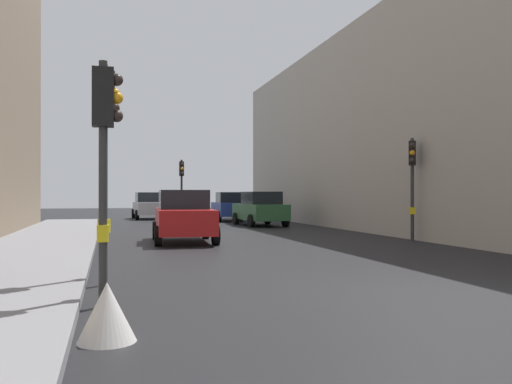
{
  "coord_description": "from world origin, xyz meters",
  "views": [
    {
      "loc": [
        -5.01,
        -7.99,
        1.6
      ],
      "look_at": [
        -0.24,
        9.79,
        1.69
      ],
      "focal_mm": 38.46,
      "sensor_mm": 36.0,
      "label": 1
    }
  ],
  "objects_px": {
    "traffic_light_near_left": "(105,137)",
    "car_red_sedan": "(184,216)",
    "car_green_estate": "(260,209)",
    "traffic_light_far_median": "(182,179)",
    "traffic_light_mid_street": "(412,170)",
    "car_blue_van": "(230,207)",
    "warning_sign_triangle": "(107,312)",
    "traffic_light_near_right": "(105,133)",
    "car_silver_hatchback": "(149,206)"
  },
  "relations": [
    {
      "from": "traffic_light_near_left",
      "to": "car_green_estate",
      "type": "bearing_deg",
      "value": 68.39
    },
    {
      "from": "traffic_light_far_median",
      "to": "traffic_light_near_right",
      "type": "bearing_deg",
      "value": -100.73
    },
    {
      "from": "warning_sign_triangle",
      "to": "car_green_estate",
      "type": "bearing_deg",
      "value": 70.29
    },
    {
      "from": "car_blue_van",
      "to": "traffic_light_mid_street",
      "type": "bearing_deg",
      "value": -79.83
    },
    {
      "from": "car_silver_hatchback",
      "to": "warning_sign_triangle",
      "type": "xyz_separation_m",
      "value": [
        -2.58,
        -30.78,
        -0.55
      ]
    },
    {
      "from": "traffic_light_near_right",
      "to": "car_blue_van",
      "type": "bearing_deg",
      "value": 72.41
    },
    {
      "from": "traffic_light_near_left",
      "to": "car_blue_van",
      "type": "distance_m",
      "value": 25.94
    },
    {
      "from": "car_silver_hatchback",
      "to": "car_red_sedan",
      "type": "xyz_separation_m",
      "value": [
        -0.11,
        -18.35,
        0.0
      ]
    },
    {
      "from": "car_silver_hatchback",
      "to": "traffic_light_mid_street",
      "type": "bearing_deg",
      "value": -69.44
    },
    {
      "from": "traffic_light_near_right",
      "to": "warning_sign_triangle",
      "type": "bearing_deg",
      "value": -89.36
    },
    {
      "from": "traffic_light_near_left",
      "to": "car_silver_hatchback",
      "type": "relative_size",
      "value": 0.82
    },
    {
      "from": "traffic_light_far_median",
      "to": "car_red_sedan",
      "type": "bearing_deg",
      "value": -96.96
    },
    {
      "from": "traffic_light_far_median",
      "to": "car_green_estate",
      "type": "bearing_deg",
      "value": -51.47
    },
    {
      "from": "traffic_light_far_median",
      "to": "warning_sign_triangle",
      "type": "distance_m",
      "value": 25.98
    },
    {
      "from": "car_silver_hatchback",
      "to": "car_green_estate",
      "type": "distance_m",
      "value": 10.84
    },
    {
      "from": "traffic_light_near_left",
      "to": "traffic_light_mid_street",
      "type": "xyz_separation_m",
      "value": [
        10.16,
        8.74,
        0.03
      ]
    },
    {
      "from": "traffic_light_near_left",
      "to": "car_blue_van",
      "type": "bearing_deg",
      "value": 73.7
    },
    {
      "from": "car_silver_hatchback",
      "to": "car_green_estate",
      "type": "xyz_separation_m",
      "value": [
        5.0,
        -9.62,
        0.0
      ]
    },
    {
      "from": "traffic_light_mid_street",
      "to": "car_red_sedan",
      "type": "bearing_deg",
      "value": 166.99
    },
    {
      "from": "traffic_light_far_median",
      "to": "car_blue_van",
      "type": "relative_size",
      "value": 0.85
    },
    {
      "from": "car_blue_van",
      "to": "car_green_estate",
      "type": "relative_size",
      "value": 0.99
    },
    {
      "from": "traffic_light_near_left",
      "to": "car_green_estate",
      "type": "distance_m",
      "value": 20.75
    },
    {
      "from": "car_blue_van",
      "to": "car_green_estate",
      "type": "xyz_separation_m",
      "value": [
        0.35,
        -5.62,
        0.0
      ]
    },
    {
      "from": "traffic_light_near_left",
      "to": "car_green_estate",
      "type": "height_order",
      "value": "traffic_light_near_left"
    },
    {
      "from": "traffic_light_near_left",
      "to": "warning_sign_triangle",
      "type": "height_order",
      "value": "traffic_light_near_left"
    },
    {
      "from": "traffic_light_near_left",
      "to": "warning_sign_triangle",
      "type": "distance_m",
      "value": 2.85
    },
    {
      "from": "traffic_light_mid_street",
      "to": "car_red_sedan",
      "type": "height_order",
      "value": "traffic_light_mid_street"
    },
    {
      "from": "car_blue_van",
      "to": "warning_sign_triangle",
      "type": "relative_size",
      "value": 6.57
    },
    {
      "from": "traffic_light_mid_street",
      "to": "car_green_estate",
      "type": "relative_size",
      "value": 0.83
    },
    {
      "from": "car_red_sedan",
      "to": "traffic_light_far_median",
      "type": "bearing_deg",
      "value": 83.04
    },
    {
      "from": "traffic_light_near_left",
      "to": "traffic_light_near_right",
      "type": "bearing_deg",
      "value": 90.08
    },
    {
      "from": "traffic_light_near_right",
      "to": "traffic_light_far_median",
      "type": "xyz_separation_m",
      "value": [
        4.12,
        21.72,
        -0.19
      ]
    },
    {
      "from": "car_red_sedan",
      "to": "warning_sign_triangle",
      "type": "height_order",
      "value": "car_red_sedan"
    },
    {
      "from": "traffic_light_far_median",
      "to": "car_red_sedan",
      "type": "xyz_separation_m",
      "value": [
        -1.6,
        -13.14,
        -1.63
      ]
    },
    {
      "from": "traffic_light_near_right",
      "to": "warning_sign_triangle",
      "type": "distance_m",
      "value": 4.52
    },
    {
      "from": "car_red_sedan",
      "to": "car_green_estate",
      "type": "bearing_deg",
      "value": 59.66
    },
    {
      "from": "car_green_estate",
      "to": "traffic_light_far_median",
      "type": "bearing_deg",
      "value": 128.53
    },
    {
      "from": "car_green_estate",
      "to": "car_red_sedan",
      "type": "height_order",
      "value": "same"
    },
    {
      "from": "traffic_light_near_left",
      "to": "car_red_sedan",
      "type": "bearing_deg",
      "value": 76.56
    },
    {
      "from": "car_green_estate",
      "to": "traffic_light_mid_street",
      "type": "bearing_deg",
      "value": -76.4
    },
    {
      "from": "traffic_light_near_right",
      "to": "car_red_sedan",
      "type": "relative_size",
      "value": 0.91
    },
    {
      "from": "car_silver_hatchback",
      "to": "car_blue_van",
      "type": "xyz_separation_m",
      "value": [
        4.65,
        -4.0,
        0.0
      ]
    },
    {
      "from": "car_blue_van",
      "to": "car_green_estate",
      "type": "bearing_deg",
      "value": -86.41
    },
    {
      "from": "car_green_estate",
      "to": "car_red_sedan",
      "type": "relative_size",
      "value": 1.0
    },
    {
      "from": "traffic_light_near_right",
      "to": "car_green_estate",
      "type": "relative_size",
      "value": 0.91
    },
    {
      "from": "traffic_light_mid_street",
      "to": "warning_sign_triangle",
      "type": "distance_m",
      "value": 14.86
    },
    {
      "from": "traffic_light_mid_street",
      "to": "traffic_light_far_median",
      "type": "height_order",
      "value": "traffic_light_far_median"
    },
    {
      "from": "car_green_estate",
      "to": "car_red_sedan",
      "type": "bearing_deg",
      "value": -120.34
    },
    {
      "from": "traffic_light_mid_street",
      "to": "warning_sign_triangle",
      "type": "bearing_deg",
      "value": -133.51
    },
    {
      "from": "traffic_light_near_left",
      "to": "traffic_light_near_right",
      "type": "xyz_separation_m",
      "value": [
        -0.0,
        1.92,
        0.27
      ]
    }
  ]
}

